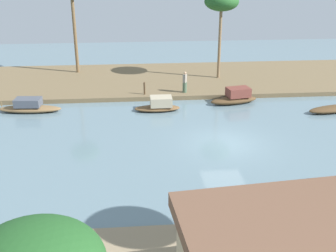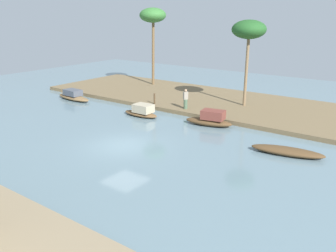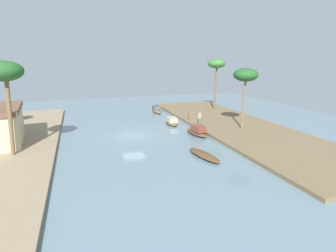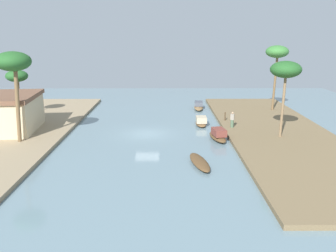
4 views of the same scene
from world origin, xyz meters
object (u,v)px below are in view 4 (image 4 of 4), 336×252
(person_on_near_bank, at_px, (232,121))
(palm_tree_right_short, at_px, (17,77))
(sampan_foreground, at_px, (200,162))
(mooring_post, at_px, (225,116))
(sampan_downstream_large, at_px, (201,122))
(riverside_building, at_px, (9,112))
(palm_tree_left_far, at_px, (277,53))
(palm_tree_left_near, at_px, (286,70))
(sampan_upstream_small, at_px, (218,135))
(palm_tree_right_tall, at_px, (13,63))
(sampan_with_red_awning, at_px, (199,106))

(person_on_near_bank, relative_size, palm_tree_right_short, 0.30)
(sampan_foreground, bearing_deg, mooring_post, -27.82)
(sampan_downstream_large, bearing_deg, person_on_near_bank, -125.65)
(mooring_post, distance_m, riverside_building, 23.34)
(mooring_post, height_order, palm_tree_right_short, palm_tree_right_short)
(palm_tree_left_far, distance_m, palm_tree_right_short, 32.24)
(person_on_near_bank, distance_m, palm_tree_left_near, 7.80)
(sampan_upstream_small, xyz_separation_m, sampan_foreground, (-6.73, 2.42, -0.24))
(palm_tree_left_near, xyz_separation_m, palm_tree_left_far, (12.61, -2.98, 0.97))
(sampan_foreground, bearing_deg, person_on_near_bank, -33.82)
(sampan_downstream_large, relative_size, person_on_near_bank, 1.94)
(sampan_downstream_large, xyz_separation_m, palm_tree_right_tall, (-7.24, 17.43, 7.10))
(palm_tree_left_far, bearing_deg, mooring_post, 129.08)
(sampan_upstream_small, relative_size, sampan_with_red_awning, 0.84)
(person_on_near_bank, distance_m, palm_tree_left_far, 13.29)
(mooring_post, distance_m, palm_tree_left_near, 9.90)
(sampan_with_red_awning, bearing_deg, palm_tree_right_short, 108.31)
(palm_tree_right_tall, bearing_deg, person_on_near_bank, -76.29)
(sampan_upstream_small, relative_size, palm_tree_right_short, 0.68)
(sampan_upstream_small, xyz_separation_m, mooring_post, (6.75, -1.77, 0.34))
(sampan_upstream_small, relative_size, sampan_downstream_large, 1.16)
(sampan_foreground, height_order, sampan_downstream_large, sampan_downstream_large)
(sampan_with_red_awning, distance_m, palm_tree_left_near, 17.53)
(palm_tree_left_far, bearing_deg, sampan_foreground, 149.37)
(sampan_upstream_small, relative_size, palm_tree_right_tall, 0.46)
(palm_tree_right_tall, distance_m, palm_tree_right_short, 11.92)
(palm_tree_right_tall, relative_size, palm_tree_right_short, 1.48)
(person_on_near_bank, bearing_deg, mooring_post, 122.93)
(sampan_foreground, xyz_separation_m, palm_tree_left_far, (19.42, -11.50, 7.46))
(mooring_post, height_order, palm_tree_left_near, palm_tree_left_near)
(sampan_foreground, distance_m, mooring_post, 14.12)
(sampan_upstream_small, distance_m, palm_tree_right_short, 25.17)
(sampan_upstream_small, height_order, person_on_near_bank, person_on_near_bank)
(sampan_upstream_small, distance_m, palm_tree_left_far, 17.19)
(sampan_with_red_awning, relative_size, riverside_building, 0.56)
(mooring_post, distance_m, palm_tree_right_short, 25.16)
(sampan_downstream_large, relative_size, mooring_post, 3.39)
(sampan_upstream_small, height_order, palm_tree_right_tall, palm_tree_right_tall)
(palm_tree_left_near, bearing_deg, riverside_building, 84.71)
(sampan_downstream_large, xyz_separation_m, palm_tree_left_far, (6.87, -10.16, 7.28))
(sampan_foreground, xyz_separation_m, sampan_downstream_large, (12.54, -1.33, 0.18))
(sampan_downstream_large, relative_size, palm_tree_left_near, 0.45)
(sampan_with_red_awning, height_order, palm_tree_left_near, palm_tree_left_near)
(palm_tree_right_tall, bearing_deg, riverside_building, 33.26)
(palm_tree_right_tall, bearing_deg, sampan_foreground, -108.23)
(sampan_upstream_small, bearing_deg, palm_tree_left_far, -46.33)
(sampan_downstream_large, bearing_deg, palm_tree_left_near, -128.40)
(sampan_upstream_small, bearing_deg, sampan_with_red_awning, -8.69)
(mooring_post, bearing_deg, palm_tree_left_near, -147.00)
(palm_tree_left_near, relative_size, palm_tree_right_short, 1.31)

